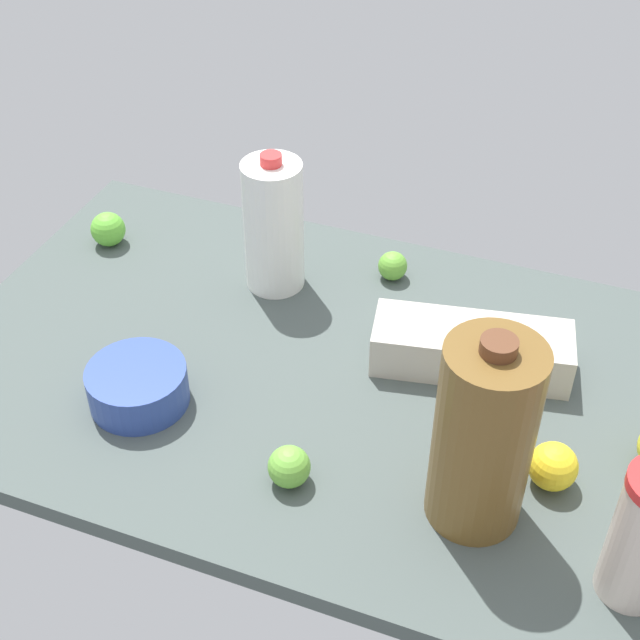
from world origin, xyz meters
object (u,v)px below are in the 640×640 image
object	(u,v)px
lime_loose	(289,467)
lemon_by_jug	(553,466)
mixing_bowl	(138,386)
chocolate_milk_jug	(483,436)
milk_jug	(274,226)
egg_carton	(471,348)
lime_near_front	(108,229)
lime_beside_bowl	(393,266)

from	to	relation	value
lime_loose	lemon_by_jug	bearing A→B (deg)	20.27
mixing_bowl	lime_loose	distance (cm)	27.55
mixing_bowl	chocolate_milk_jug	bearing A→B (deg)	-2.45
chocolate_milk_jug	milk_jug	size ratio (longest dim) A/B	1.17
mixing_bowl	chocolate_milk_jug	xyz separation A→B (cm)	(51.06, -2.18, 10.91)
chocolate_milk_jug	lime_loose	world-z (taller)	chocolate_milk_jug
mixing_bowl	lime_loose	xyz separation A→B (cm)	(26.79, -6.40, -0.15)
egg_carton	chocolate_milk_jug	bearing A→B (deg)	-86.54
milk_jug	lime_near_front	distance (cm)	34.34
lime_loose	egg_carton	bearing A→B (deg)	60.95
chocolate_milk_jug	lemon_by_jug	distance (cm)	16.03
mixing_bowl	lemon_by_jug	xyz separation A→B (cm)	(59.98, 5.85, 0.28)
chocolate_milk_jug	milk_jug	bearing A→B (deg)	140.10
egg_carton	mixing_bowl	bearing A→B (deg)	-161.11
egg_carton	lime_near_front	xyz separation A→B (cm)	(-69.92, 9.14, -0.47)
chocolate_milk_jug	lime_near_front	size ratio (longest dim) A/B	4.68
lime_loose	chocolate_milk_jug	bearing A→B (deg)	9.87
milk_jug	lime_near_front	size ratio (longest dim) A/B	3.99
mixing_bowl	milk_jug	xyz separation A→B (cm)	(7.56, 34.20, 8.73)
lime_loose	mixing_bowl	bearing A→B (deg)	166.56
lemon_by_jug	lime_loose	distance (cm)	35.38
chocolate_milk_jug	lime_near_front	world-z (taller)	chocolate_milk_jug
lemon_by_jug	egg_carton	bearing A→B (deg)	129.37
egg_carton	milk_jug	size ratio (longest dim) A/B	1.20
milk_jug	mixing_bowl	bearing A→B (deg)	-102.46
milk_jug	lemon_by_jug	size ratio (longest dim) A/B	3.75
milk_jug	lime_loose	xyz separation A→B (cm)	(19.23, -40.60, -8.88)
lime_loose	lime_beside_bowl	bearing A→B (deg)	90.66
lime_near_front	lemon_by_jug	bearing A→B (deg)	-18.29
milk_jug	lime_loose	size ratio (longest dim) A/B	4.30
chocolate_milk_jug	lime_beside_bowl	distance (cm)	52.47
egg_carton	lemon_by_jug	size ratio (longest dim) A/B	4.51
mixing_bowl	lime_beside_bowl	xyz separation A→B (cm)	(26.22, 42.61, -0.52)
lemon_by_jug	lime_loose	size ratio (longest dim) A/B	1.15
egg_carton	lime_near_front	bearing A→B (deg)	161.95
milk_jug	lime_beside_bowl	distance (cm)	22.46
egg_carton	chocolate_milk_jug	xyz separation A→B (cm)	(6.82, -27.21, 10.36)
egg_carton	lime_beside_bowl	distance (cm)	25.20
chocolate_milk_jug	milk_jug	xyz separation A→B (cm)	(-43.50, 36.38, -2.18)
egg_carton	milk_jug	xyz separation A→B (cm)	(-36.69, 9.17, 8.18)
mixing_bowl	lemon_by_jug	distance (cm)	60.27
chocolate_milk_jug	lime_loose	distance (cm)	27.00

